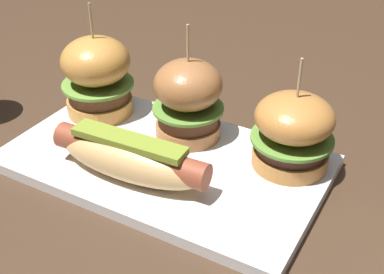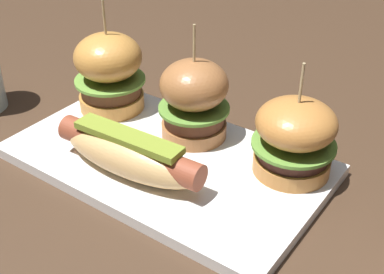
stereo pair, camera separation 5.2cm
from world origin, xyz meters
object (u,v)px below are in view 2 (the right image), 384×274
platter_main (167,160)px  slider_right (295,137)px  slider_left (109,71)px  hot_dog (129,153)px  slider_center (193,99)px

platter_main → slider_right: size_ratio=2.79×
platter_main → slider_right: bearing=23.9°
platter_main → slider_left: bearing=159.5°
hot_dog → slider_right: bearing=36.9°
hot_dog → slider_right: 0.18m
slider_right → hot_dog: bearing=-143.1°
platter_main → slider_center: size_ratio=2.55×
hot_dog → slider_center: slider_center is taller
hot_dog → slider_center: 0.11m
slider_left → hot_dog: bearing=-39.7°
slider_left → slider_right: slider_left is taller
slider_center → slider_right: slider_center is taller
hot_dog → slider_right: size_ratio=1.42×
slider_center → platter_main: bearing=-88.6°
platter_main → slider_center: slider_center is taller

